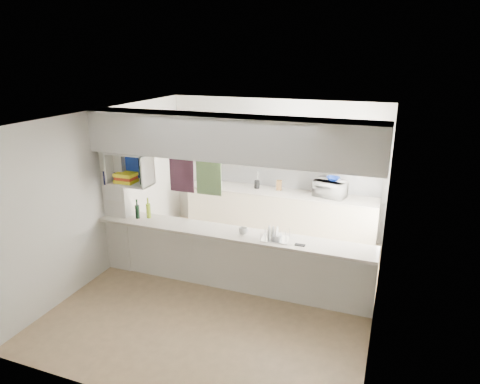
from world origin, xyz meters
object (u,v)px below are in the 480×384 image
at_px(dish_rack, 275,234).
at_px(bowl, 333,179).
at_px(microwave, 331,189).
at_px(wine_bottles, 143,211).

bearing_deg(dish_rack, bowl, 73.14).
relative_size(bowl, dish_rack, 0.61).
height_order(microwave, dish_rack, microwave).
distance_m(bowl, dish_rack, 2.24).
bearing_deg(dish_rack, wine_bottles, 172.99).
height_order(bowl, dish_rack, bowl).
distance_m(bowl, wine_bottles, 3.37).
xyz_separation_m(dish_rack, wine_bottles, (-2.17, 0.06, 0.04)).
xyz_separation_m(bowl, dish_rack, (-0.45, -2.18, -0.25)).
xyz_separation_m(microwave, dish_rack, (-0.41, -2.15, -0.07)).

